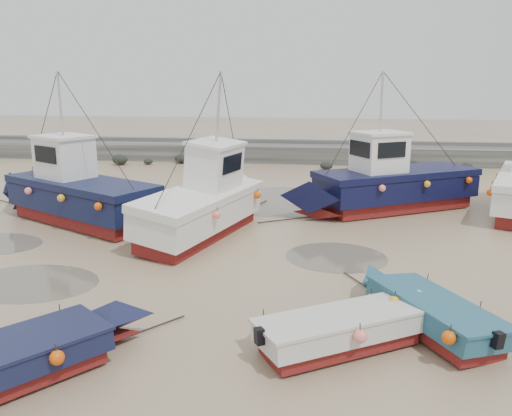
# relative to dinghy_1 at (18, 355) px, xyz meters

# --- Properties ---
(ground) EXTENTS (120.00, 120.00, 0.00)m
(ground) POSITION_rel_dinghy_1_xyz_m (1.66, 5.29, -0.54)
(ground) COLOR tan
(ground) RESTS_ON ground
(seawall) EXTENTS (60.00, 4.92, 1.50)m
(seawall) POSITION_rel_dinghy_1_xyz_m (1.71, 27.28, 0.09)
(seawall) COLOR slate
(seawall) RESTS_ON ground
(puddle_a) EXTENTS (4.21, 4.21, 0.01)m
(puddle_a) POSITION_rel_dinghy_1_xyz_m (-2.52, 4.64, -0.53)
(puddle_a) COLOR #5D5649
(puddle_a) RESTS_ON ground
(puddle_b) EXTENTS (3.51, 3.51, 0.01)m
(puddle_b) POSITION_rel_dinghy_1_xyz_m (6.79, 7.95, -0.53)
(puddle_b) COLOR #5D5649
(puddle_b) RESTS_ON ground
(puddle_d) EXTENTS (5.99, 5.99, 0.01)m
(puddle_d) POSITION_rel_dinghy_1_xyz_m (4.41, 15.70, -0.53)
(puddle_d) COLOR #5D5649
(puddle_d) RESTS_ON ground
(dinghy_1) EXTENTS (5.10, 5.50, 1.43)m
(dinghy_1) POSITION_rel_dinghy_1_xyz_m (0.00, 0.00, 0.00)
(dinghy_1) COLOR maroon
(dinghy_1) RESTS_ON ground
(dinghy_2) EXTENTS (3.54, 5.43, 1.43)m
(dinghy_2) POSITION_rel_dinghy_1_xyz_m (8.74, 3.29, 0.01)
(dinghy_2) COLOR maroon
(dinghy_2) RESTS_ON ground
(dinghy_3) EXTENTS (5.67, 3.65, 1.43)m
(dinghy_3) POSITION_rel_dinghy_1_xyz_m (6.94, 2.09, 0.01)
(dinghy_3) COLOR maroon
(dinghy_3) RESTS_ON ground
(cabin_boat_0) EXTENTS (9.69, 6.10, 6.22)m
(cabin_boat_0) POSITION_rel_dinghy_1_xyz_m (-4.28, 11.17, 0.80)
(cabin_boat_0) COLOR maroon
(cabin_boat_0) RESTS_ON ground
(cabin_boat_1) EXTENTS (4.55, 9.29, 6.22)m
(cabin_boat_1) POSITION_rel_dinghy_1_xyz_m (1.78, 10.10, 0.83)
(cabin_boat_1) COLOR maroon
(cabin_boat_1) RESTS_ON ground
(cabin_boat_2) EXTENTS (10.07, 6.39, 6.22)m
(cabin_boat_2) POSITION_rel_dinghy_1_xyz_m (9.19, 14.42, 0.78)
(cabin_boat_2) COLOR maroon
(cabin_boat_2) RESTS_ON ground
(person) EXTENTS (0.71, 0.64, 1.63)m
(person) POSITION_rel_dinghy_1_xyz_m (-5.30, 13.07, -0.54)
(person) COLOR #181B31
(person) RESTS_ON ground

